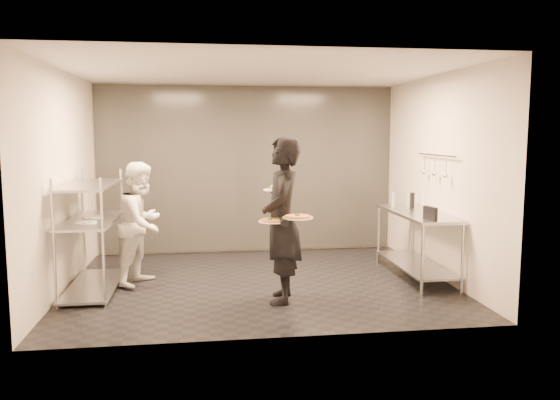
{
  "coord_description": "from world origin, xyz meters",
  "views": [
    {
      "loc": [
        -0.72,
        -7.11,
        2.0
      ],
      "look_at": [
        0.29,
        0.14,
        1.1
      ],
      "focal_mm": 35.0,
      "sensor_mm": 36.0,
      "label": 1
    }
  ],
  "objects": [
    {
      "name": "bottle_clear",
      "position": [
        2.32,
        0.67,
        1.03
      ],
      "size": [
        0.06,
        0.06,
        0.22
      ],
      "primitive_type": "cylinder",
      "color": "gray",
      "rests_on": "prep_counter"
    },
    {
      "name": "pos_monitor",
      "position": [
        2.06,
        -0.72,
        1.01
      ],
      "size": [
        0.1,
        0.24,
        0.17
      ],
      "primitive_type": "cube",
      "rotation": [
        0.0,
        0.0,
        0.22
      ],
      "color": "black",
      "rests_on": "prep_counter"
    },
    {
      "name": "pizza_plate_near",
      "position": [
        0.04,
        -1.0,
        1.01
      ],
      "size": [
        0.32,
        0.32,
        0.05
      ],
      "color": "white",
      "rests_on": "waiter"
    },
    {
      "name": "pizza_plate_far",
      "position": [
        0.33,
        -1.07,
        1.05
      ],
      "size": [
        0.35,
        0.35,
        0.05
      ],
      "color": "white",
      "rests_on": "waiter"
    },
    {
      "name": "bottle_green",
      "position": [
        2.04,
        0.55,
        1.03
      ],
      "size": [
        0.06,
        0.06,
        0.22
      ],
      "primitive_type": "cylinder",
      "color": "gray",
      "rests_on": "prep_counter"
    },
    {
      "name": "chef",
      "position": [
        -1.55,
        0.2,
        0.81
      ],
      "size": [
        0.88,
        0.97,
        1.62
      ],
      "primitive_type": "imported",
      "rotation": [
        0.0,
        0.0,
        1.15
      ],
      "color": "white",
      "rests_on": "ground"
    },
    {
      "name": "utensil_rail",
      "position": [
        2.43,
        -0.0,
        1.55
      ],
      "size": [
        0.07,
        1.2,
        0.31
      ],
      "color": "silver",
      "rests_on": "room_shell"
    },
    {
      "name": "room_shell",
      "position": [
        0.0,
        1.18,
        1.4
      ],
      "size": [
        5.0,
        4.0,
        2.8
      ],
      "color": "black",
      "rests_on": "ground"
    },
    {
      "name": "prep_counter",
      "position": [
        2.18,
        0.0,
        0.63
      ],
      "size": [
        0.6,
        1.8,
        0.92
      ],
      "color": "silver",
      "rests_on": "ground"
    },
    {
      "name": "bottle_dark",
      "position": [
        2.25,
        0.36,
        1.03
      ],
      "size": [
        0.07,
        0.07,
        0.23
      ],
      "primitive_type": "cylinder",
      "color": "black",
      "rests_on": "prep_counter"
    },
    {
      "name": "waiter",
      "position": [
        0.18,
        -0.83,
        0.98
      ],
      "size": [
        0.58,
        0.78,
        1.96
      ],
      "primitive_type": "imported",
      "rotation": [
        0.0,
        0.0,
        -1.73
      ],
      "color": "black",
      "rests_on": "ground"
    },
    {
      "name": "salad_plate",
      "position": [
        0.14,
        -0.56,
        1.33
      ],
      "size": [
        0.3,
        0.3,
        0.07
      ],
      "color": "white",
      "rests_on": "waiter"
    },
    {
      "name": "pass_rack",
      "position": [
        -2.15,
        -0.0,
        0.77
      ],
      "size": [
        0.6,
        1.6,
        1.5
      ],
      "color": "silver",
      "rests_on": "ground"
    }
  ]
}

